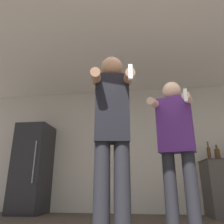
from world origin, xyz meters
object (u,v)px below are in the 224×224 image
bottle_tall_gin (209,153)px  bottle_red_label (217,154)px  person_woman_foreground (112,133)px  person_man_side (176,142)px  refrigerator (32,167)px

bottle_tall_gin → bottle_red_label: bearing=0.0°
person_woman_foreground → bottle_red_label: bearing=53.9°
bottle_tall_gin → person_man_side: (-0.85, -1.70, -0.08)m
person_woman_foreground → person_man_side: 0.90m
bottle_red_label → person_woman_foreground: (-1.67, -2.30, -0.08)m
bottle_tall_gin → person_woman_foreground: 2.76m
bottle_tall_gin → person_woman_foreground: person_woman_foreground is taller
refrigerator → person_woman_foreground: person_woman_foreground is taller
bottle_tall_gin → bottle_red_label: 0.15m
refrigerator → person_woman_foreground: (1.89, -2.25, 0.14)m
refrigerator → person_man_side: size_ratio=0.97×
bottle_red_label → person_man_side: (-1.00, -1.70, -0.06)m
bottle_red_label → bottle_tall_gin: bearing=-180.0°
refrigerator → bottle_tall_gin: bearing=0.8°
person_man_side → refrigerator: bearing=147.2°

